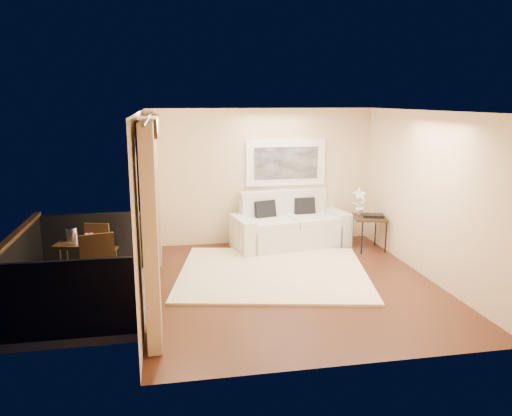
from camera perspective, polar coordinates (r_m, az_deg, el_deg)
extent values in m
plane|color=#4F2717|center=(8.02, 4.18, -8.69)|extent=(5.00, 5.00, 0.00)
plane|color=white|center=(7.49, 4.50, 10.98)|extent=(5.00, 5.00, 0.00)
plane|color=beige|center=(10.04, 0.70, 3.62)|extent=(4.50, 0.00, 4.50)
plane|color=beige|center=(5.33, 11.19, -4.51)|extent=(4.50, 0.00, 4.50)
plane|color=beige|center=(8.49, 19.19, 1.32)|extent=(0.00, 5.00, 5.00)
plane|color=beige|center=(9.21, -12.37, 2.55)|extent=(0.00, 2.70, 2.70)
plane|color=beige|center=(5.60, -13.44, -3.78)|extent=(0.00, 2.70, 2.70)
plane|color=beige|center=(7.25, -13.23, 9.47)|extent=(0.00, 2.40, 2.40)
cube|color=#321F10|center=(7.24, -12.26, 9.28)|extent=(0.28, 2.40, 0.22)
cube|color=#605B56|center=(7.90, -18.91, -10.15)|extent=(1.80, 2.60, 0.12)
cube|color=black|center=(7.89, -25.42, -6.39)|extent=(0.06, 2.60, 1.00)
cube|color=black|center=(8.91, -18.02, -3.72)|extent=(1.80, 0.06, 1.00)
cube|color=black|center=(6.53, -20.84, -9.80)|extent=(1.80, 0.06, 1.00)
cube|color=#321F10|center=(7.75, -25.77, -2.74)|extent=(0.10, 2.60, 0.06)
cube|color=tan|center=(8.92, -11.51, 2.07)|extent=(0.16, 0.75, 2.62)
cube|color=tan|center=(5.89, -11.93, -3.21)|extent=(0.16, 0.75, 2.62)
cylinder|color=#4C473F|center=(7.24, -12.14, 10.15)|extent=(0.04, 4.80, 0.04)
cube|color=white|center=(10.07, 3.42, 5.18)|extent=(1.62, 0.05, 0.92)
cube|color=black|center=(10.04, 3.47, 5.16)|extent=(1.30, 0.02, 0.64)
cube|color=#FFF0CD|center=(8.45, 1.96, -7.40)|extent=(3.57, 3.26, 0.04)
cube|color=silver|center=(9.92, 3.94, -3.17)|extent=(1.96, 1.26, 0.45)
cube|color=silver|center=(10.15, 3.11, -0.37)|extent=(1.83, 0.54, 0.88)
cube|color=silver|center=(9.54, -1.52, -3.11)|extent=(0.42, 0.99, 0.66)
cube|color=silver|center=(10.33, 9.00, -2.05)|extent=(0.42, 0.99, 0.66)
cube|color=silver|center=(9.65, 1.67, -1.75)|extent=(0.99, 0.99, 0.15)
cube|color=silver|center=(10.00, 6.34, -1.31)|extent=(0.99, 0.99, 0.15)
cube|color=black|center=(9.82, 1.08, -0.40)|extent=(0.46, 0.30, 0.44)
cube|color=black|center=(10.16, 5.58, -0.02)|extent=(0.44, 0.22, 0.44)
cube|color=#321F10|center=(9.85, 12.86, -1.09)|extent=(0.72, 0.72, 0.04)
cylinder|color=black|center=(9.62, 12.01, -3.39)|extent=(0.03, 0.03, 0.62)
cylinder|color=black|center=(9.82, 14.62, -3.21)|extent=(0.03, 0.03, 0.62)
cylinder|color=black|center=(10.06, 10.97, -2.66)|extent=(0.03, 0.03, 0.62)
cylinder|color=black|center=(10.24, 13.49, -2.51)|extent=(0.03, 0.03, 0.62)
cube|color=black|center=(9.84, 13.27, -0.84)|extent=(0.45, 0.38, 0.05)
imported|color=white|center=(9.87, 11.77, 0.69)|extent=(0.28, 0.19, 0.53)
cube|color=#321F10|center=(8.17, -19.50, -3.75)|extent=(0.75, 0.75, 0.05)
cylinder|color=#321F10|center=(8.08, -21.36, -6.80)|extent=(0.04, 0.04, 0.68)
cylinder|color=#321F10|center=(8.00, -17.79, -6.73)|extent=(0.04, 0.04, 0.68)
cylinder|color=#321F10|center=(8.55, -20.74, -5.71)|extent=(0.04, 0.04, 0.68)
cylinder|color=#321F10|center=(8.48, -17.38, -5.63)|extent=(0.04, 0.04, 0.68)
cube|color=#321F10|center=(8.65, -17.12, -4.62)|extent=(0.49, 0.49, 0.05)
cube|color=#321F10|center=(8.43, -17.66, -3.42)|extent=(0.40, 0.15, 0.53)
cylinder|color=#321F10|center=(8.81, -15.65, -5.76)|extent=(0.03, 0.03, 0.41)
cylinder|color=#321F10|center=(8.92, -17.62, -5.65)|extent=(0.03, 0.03, 0.41)
cylinder|color=#321F10|center=(8.52, -16.39, -6.43)|extent=(0.03, 0.03, 0.41)
cylinder|color=#321F10|center=(8.64, -18.42, -6.30)|extent=(0.03, 0.03, 0.41)
cube|color=#321F10|center=(7.10, -17.24, -7.77)|extent=(0.57, 0.57, 0.06)
cube|color=#321F10|center=(7.22, -17.65, -5.17)|extent=(0.46, 0.18, 0.61)
cylinder|color=#321F10|center=(7.00, -18.39, -10.44)|extent=(0.03, 0.03, 0.48)
cylinder|color=#321F10|center=(7.05, -15.33, -10.07)|extent=(0.03, 0.03, 0.48)
cylinder|color=#321F10|center=(7.35, -18.81, -9.37)|extent=(0.03, 0.03, 0.48)
cylinder|color=#321F10|center=(7.39, -15.89, -9.03)|extent=(0.03, 0.03, 0.48)
cylinder|color=silver|center=(8.24, -20.32, -2.79)|extent=(0.18, 0.18, 0.20)
cylinder|color=red|center=(8.31, -18.78, -3.02)|extent=(0.06, 0.06, 0.07)
cylinder|color=silver|center=(7.94, -19.89, -3.39)|extent=(0.04, 0.04, 0.18)
cylinder|color=white|center=(8.00, -18.50, -3.38)|extent=(0.06, 0.06, 0.12)
cylinder|color=white|center=(8.10, -18.28, -3.18)|extent=(0.06, 0.06, 0.12)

